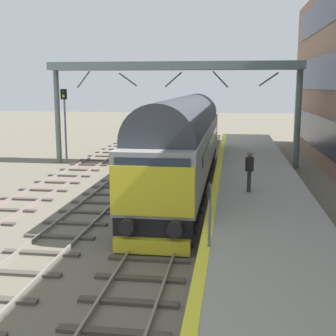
% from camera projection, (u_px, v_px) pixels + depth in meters
% --- Properties ---
extents(ground_plane, '(140.00, 140.00, 0.00)m').
position_uv_depth(ground_plane, '(173.00, 211.00, 19.29)').
color(ground_plane, '#696252').
rests_on(ground_plane, ground).
extents(track_main, '(2.50, 60.00, 0.15)m').
position_uv_depth(track_main, '(173.00, 210.00, 19.28)').
color(track_main, gray).
rests_on(track_main, ground).
extents(track_adjacent_west, '(2.50, 60.00, 0.15)m').
position_uv_depth(track_adjacent_west, '(94.00, 207.00, 19.75)').
color(track_adjacent_west, gray).
rests_on(track_adjacent_west, ground).
extents(track_adjacent_far_west, '(2.50, 60.00, 0.15)m').
position_uv_depth(track_adjacent_far_west, '(17.00, 204.00, 20.23)').
color(track_adjacent_far_west, gray).
rests_on(track_adjacent_far_west, ground).
extents(station_platform, '(4.00, 44.00, 1.01)m').
position_uv_depth(station_platform, '(260.00, 203.00, 18.70)').
color(station_platform, gray).
rests_on(station_platform, ground).
extents(diesel_locomotive, '(2.74, 19.87, 4.68)m').
position_uv_depth(diesel_locomotive, '(185.00, 140.00, 23.46)').
color(diesel_locomotive, black).
rests_on(diesel_locomotive, ground).
extents(signal_post_near, '(0.44, 0.22, 4.98)m').
position_uv_depth(signal_post_near, '(65.00, 117.00, 32.08)').
color(signal_post_near, gray).
rests_on(signal_post_near, ground).
extents(platform_number_sign, '(0.10, 0.44, 1.69)m').
position_uv_depth(platform_number_sign, '(209.00, 205.00, 12.00)').
color(platform_number_sign, slate).
rests_on(platform_number_sign, station_platform).
extents(waiting_passenger, '(0.40, 0.50, 1.64)m').
position_uv_depth(waiting_passenger, '(249.00, 167.00, 18.33)').
color(waiting_passenger, '#2B343A').
rests_on(waiting_passenger, station_platform).
extents(overhead_footbridge, '(16.24, 2.00, 6.71)m').
position_uv_depth(overhead_footbridge, '(174.00, 71.00, 29.32)').
color(overhead_footbridge, slate).
rests_on(overhead_footbridge, ground).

